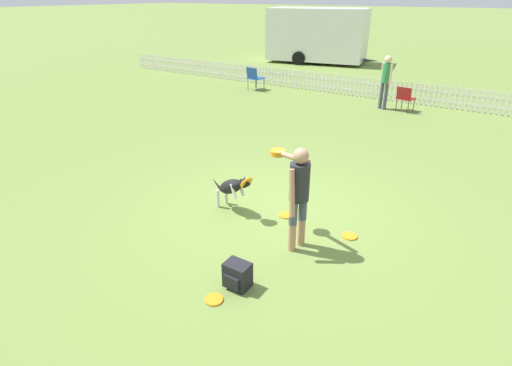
{
  "coord_description": "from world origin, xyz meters",
  "views": [
    {
      "loc": [
        2.91,
        -5.2,
        3.4
      ],
      "look_at": [
        -0.12,
        -0.52,
        0.74
      ],
      "focal_mm": 28.0,
      "sensor_mm": 36.0,
      "label": 1
    }
  ],
  "objects_px": {
    "leaping_dog": "(232,187)",
    "spectator_standing": "(386,77)",
    "frisbee_near_dog": "(214,299)",
    "backpack_on_grass": "(237,275)",
    "folding_chair_blue_left": "(405,97)",
    "equipment_trailer": "(317,34)",
    "frisbee_near_handler": "(350,236)",
    "frisbee_midfield": "(286,215)",
    "handler_person": "(298,187)",
    "folding_chair_center": "(254,76)"
  },
  "relations": [
    {
      "from": "frisbee_near_dog",
      "to": "equipment_trailer",
      "type": "xyz_separation_m",
      "value": [
        -6.94,
        17.66,
        1.42
      ]
    },
    {
      "from": "folding_chair_blue_left",
      "to": "spectator_standing",
      "type": "relative_size",
      "value": 0.47
    },
    {
      "from": "frisbee_near_dog",
      "to": "folding_chair_center",
      "type": "relative_size",
      "value": 0.26
    },
    {
      "from": "handler_person",
      "to": "frisbee_midfield",
      "type": "distance_m",
      "value": 1.3
    },
    {
      "from": "frisbee_near_dog",
      "to": "folding_chair_blue_left",
      "type": "bearing_deg",
      "value": 91.89
    },
    {
      "from": "handler_person",
      "to": "backpack_on_grass",
      "type": "relative_size",
      "value": 4.51
    },
    {
      "from": "frisbee_near_dog",
      "to": "backpack_on_grass",
      "type": "bearing_deg",
      "value": 76.73
    },
    {
      "from": "folding_chair_blue_left",
      "to": "spectator_standing",
      "type": "height_order",
      "value": "spectator_standing"
    },
    {
      "from": "frisbee_near_handler",
      "to": "equipment_trailer",
      "type": "relative_size",
      "value": 0.04
    },
    {
      "from": "leaping_dog",
      "to": "equipment_trailer",
      "type": "height_order",
      "value": "equipment_trailer"
    },
    {
      "from": "folding_chair_blue_left",
      "to": "equipment_trailer",
      "type": "xyz_separation_m",
      "value": [
        -6.61,
        7.6,
        0.96
      ]
    },
    {
      "from": "leaping_dog",
      "to": "frisbee_near_dog",
      "type": "relative_size",
      "value": 4.4
    },
    {
      "from": "backpack_on_grass",
      "to": "spectator_standing",
      "type": "distance_m",
      "value": 9.75
    },
    {
      "from": "handler_person",
      "to": "backpack_on_grass",
      "type": "distance_m",
      "value": 1.46
    },
    {
      "from": "leaping_dog",
      "to": "folding_chair_center",
      "type": "relative_size",
      "value": 1.15
    },
    {
      "from": "frisbee_near_handler",
      "to": "frisbee_midfield",
      "type": "relative_size",
      "value": 1.0
    },
    {
      "from": "frisbee_near_dog",
      "to": "equipment_trailer",
      "type": "height_order",
      "value": "equipment_trailer"
    },
    {
      "from": "folding_chair_blue_left",
      "to": "folding_chair_center",
      "type": "xyz_separation_m",
      "value": [
        -5.67,
        0.04,
        0.05
      ]
    },
    {
      "from": "frisbee_midfield",
      "to": "backpack_on_grass",
      "type": "xyz_separation_m",
      "value": [
        0.35,
        -1.9,
        0.16
      ]
    },
    {
      "from": "leaping_dog",
      "to": "equipment_trailer",
      "type": "distance_m",
      "value": 16.81
    },
    {
      "from": "handler_person",
      "to": "leaping_dog",
      "type": "height_order",
      "value": "handler_person"
    },
    {
      "from": "backpack_on_grass",
      "to": "spectator_standing",
      "type": "bearing_deg",
      "value": 96.42
    },
    {
      "from": "folding_chair_center",
      "to": "leaping_dog",
      "type": "bearing_deg",
      "value": 131.0
    },
    {
      "from": "leaping_dog",
      "to": "spectator_standing",
      "type": "height_order",
      "value": "spectator_standing"
    },
    {
      "from": "frisbee_near_dog",
      "to": "backpack_on_grass",
      "type": "relative_size",
      "value": 0.66
    },
    {
      "from": "frisbee_near_dog",
      "to": "spectator_standing",
      "type": "relative_size",
      "value": 0.14
    },
    {
      "from": "folding_chair_blue_left",
      "to": "spectator_standing",
      "type": "xyz_separation_m",
      "value": [
        -0.67,
        -0.03,
        0.55
      ]
    },
    {
      "from": "leaping_dog",
      "to": "frisbee_near_handler",
      "type": "distance_m",
      "value": 2.07
    },
    {
      "from": "leaping_dog",
      "to": "backpack_on_grass",
      "type": "distance_m",
      "value": 1.98
    },
    {
      "from": "folding_chair_blue_left",
      "to": "folding_chair_center",
      "type": "relative_size",
      "value": 0.91
    },
    {
      "from": "frisbee_midfield",
      "to": "folding_chair_blue_left",
      "type": "bearing_deg",
      "value": 90.54
    },
    {
      "from": "frisbee_near_handler",
      "to": "frisbee_midfield",
      "type": "bearing_deg",
      "value": 178.69
    },
    {
      "from": "folding_chair_center",
      "to": "handler_person",
      "type": "bearing_deg",
      "value": 136.52
    },
    {
      "from": "folding_chair_blue_left",
      "to": "leaping_dog",
      "type": "bearing_deg",
      "value": 96.17
    },
    {
      "from": "frisbee_near_dog",
      "to": "leaping_dog",
      "type": "bearing_deg",
      "value": 120.05
    },
    {
      "from": "leaping_dog",
      "to": "backpack_on_grass",
      "type": "bearing_deg",
      "value": 52.09
    },
    {
      "from": "folding_chair_center",
      "to": "equipment_trailer",
      "type": "relative_size",
      "value": 0.15
    },
    {
      "from": "equipment_trailer",
      "to": "frisbee_midfield",
      "type": "bearing_deg",
      "value": -77.22
    },
    {
      "from": "frisbee_near_handler",
      "to": "equipment_trailer",
      "type": "xyz_separation_m",
      "value": [
        -7.82,
        15.41,
        1.42
      ]
    },
    {
      "from": "folding_chair_center",
      "to": "frisbee_midfield",
      "type": "bearing_deg",
      "value": 136.4
    },
    {
      "from": "folding_chair_center",
      "to": "equipment_trailer",
      "type": "height_order",
      "value": "equipment_trailer"
    },
    {
      "from": "backpack_on_grass",
      "to": "leaping_dog",
      "type": "bearing_deg",
      "value": 127.75
    },
    {
      "from": "frisbee_near_dog",
      "to": "frisbee_midfield",
      "type": "height_order",
      "value": "same"
    },
    {
      "from": "frisbee_midfield",
      "to": "handler_person",
      "type": "bearing_deg",
      "value": -52.32
    },
    {
      "from": "leaping_dog",
      "to": "spectator_standing",
      "type": "bearing_deg",
      "value": -166.47
    },
    {
      "from": "backpack_on_grass",
      "to": "equipment_trailer",
      "type": "distance_m",
      "value": 18.7
    },
    {
      "from": "handler_person",
      "to": "leaping_dog",
      "type": "bearing_deg",
      "value": 90.42
    },
    {
      "from": "handler_person",
      "to": "equipment_trailer",
      "type": "distance_m",
      "value": 17.63
    },
    {
      "from": "backpack_on_grass",
      "to": "folding_chair_center",
      "type": "bearing_deg",
      "value": 122.03
    },
    {
      "from": "backpack_on_grass",
      "to": "equipment_trailer",
      "type": "xyz_separation_m",
      "value": [
        -7.02,
        17.29,
        1.26
      ]
    }
  ]
}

